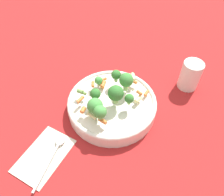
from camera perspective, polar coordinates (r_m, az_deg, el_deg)
ground_plane at (r=0.72m, az=0.00°, el=-3.03°), size 3.00×3.00×0.00m
bowl at (r=0.70m, az=0.00°, el=-1.70°), size 0.28×0.28×0.05m
pasta_salad at (r=0.64m, az=-0.46°, el=1.15°), size 0.20×0.23×0.07m
cup at (r=0.80m, az=19.79°, el=5.73°), size 0.07×0.07×0.10m
napkin at (r=0.65m, az=-17.34°, el=-14.12°), size 0.19×0.16×0.01m
spoon at (r=0.64m, az=-14.71°, el=-13.24°), size 0.17×0.06×0.01m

